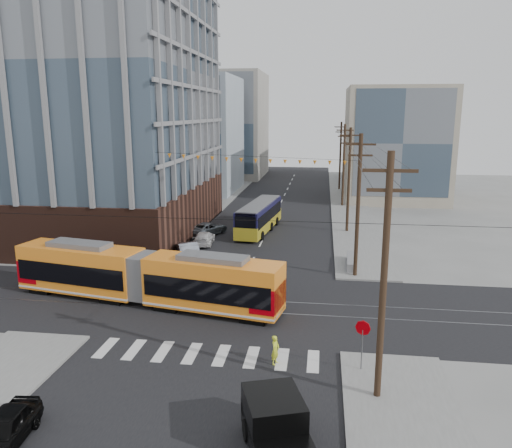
{
  "coord_description": "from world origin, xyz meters",
  "views": [
    {
      "loc": [
        5.82,
        -26.6,
        12.49
      ],
      "look_at": [
        0.77,
        10.8,
        4.03
      ],
      "focal_mm": 35.0,
      "sensor_mm": 36.0,
      "label": 1
    }
  ],
  "objects": [
    {
      "name": "pickup_truck",
      "position": [
        4.74,
        -11.23,
        1.0
      ],
      "size": [
        3.89,
        6.24,
        1.99
      ],
      "primitive_type": null,
      "rotation": [
        0.0,
        0.0,
        0.33
      ],
      "color": "black",
      "rests_on": "ground"
    },
    {
      "name": "bg_bldg_nw_near",
      "position": [
        -17.0,
        52.0,
        9.0
      ],
      "size": [
        18.0,
        16.0,
        18.0
      ],
      "primitive_type": "cube",
      "color": "#8C99A5",
      "rests_on": "ground"
    },
    {
      "name": "ground",
      "position": [
        0.0,
        0.0,
        0.0
      ],
      "size": [
        160.0,
        160.0,
        0.0
      ],
      "primitive_type": "plane",
      "color": "slate"
    },
    {
      "name": "parked_car_white",
      "position": [
        -5.42,
        19.06,
        0.62
      ],
      "size": [
        2.04,
        4.36,
        1.23
      ],
      "primitive_type": "imported",
      "rotation": [
        0.0,
        0.0,
        3.22
      ],
      "color": "silver",
      "rests_on": "ground"
    },
    {
      "name": "bg_bldg_nw_far",
      "position": [
        -14.0,
        72.0,
        10.0
      ],
      "size": [
        16.0,
        18.0,
        20.0
      ],
      "primitive_type": "cube",
      "color": "gray",
      "rests_on": "ground"
    },
    {
      "name": "parked_car_silver",
      "position": [
        -5.71,
        13.98,
        0.78
      ],
      "size": [
        3.39,
        5.0,
        1.56
      ],
      "primitive_type": "imported",
      "rotation": [
        0.0,
        0.0,
        3.55
      ],
      "color": "#9CA5B4",
      "rests_on": "ground"
    },
    {
      "name": "utility_pole_near",
      "position": [
        8.5,
        -6.0,
        5.5
      ],
      "size": [
        0.3,
        0.3,
        11.0
      ],
      "primitive_type": "cylinder",
      "color": "black",
      "rests_on": "ground"
    },
    {
      "name": "city_bus",
      "position": [
        -0.81,
        25.14,
        1.59
      ],
      "size": [
        3.73,
        11.43,
        3.18
      ],
      "primitive_type": null,
      "rotation": [
        0.0,
        0.0,
        -0.12
      ],
      "color": "#121036",
      "rests_on": "ground"
    },
    {
      "name": "stop_sign",
      "position": [
        7.95,
        -3.72,
        1.26
      ],
      "size": [
        0.99,
        0.99,
        2.52
      ],
      "primitive_type": null,
      "rotation": [
        0.0,
        0.0,
        -0.37
      ],
      "color": "#B10007",
      "rests_on": "ground"
    },
    {
      "name": "pedestrian",
      "position": [
        3.69,
        -3.5,
        0.76
      ],
      "size": [
        0.53,
        0.65,
        1.53
      ],
      "primitive_type": "imported",
      "rotation": [
        0.0,
        0.0,
        1.22
      ],
      "color": "yellow",
      "rests_on": "ground"
    },
    {
      "name": "streetcar",
      "position": [
        -5.78,
        3.67,
        1.82
      ],
      "size": [
        19.01,
        6.26,
        3.63
      ],
      "primitive_type": null,
      "rotation": [
        0.0,
        0.0,
        -0.2
      ],
      "color": "orange",
      "rests_on": "ground"
    },
    {
      "name": "bg_bldg_ne_near",
      "position": [
        16.0,
        48.0,
        8.0
      ],
      "size": [
        14.0,
        14.0,
        16.0
      ],
      "primitive_type": "cube",
      "color": "gray",
      "rests_on": "ground"
    },
    {
      "name": "parked_car_grey",
      "position": [
        -5.9,
        22.85,
        0.66
      ],
      "size": [
        3.96,
        5.24,
        1.32
      ],
      "primitive_type": "imported",
      "rotation": [
        0.0,
        0.0,
        2.72
      ],
      "color": "slate",
      "rests_on": "ground"
    },
    {
      "name": "jersey_barrier",
      "position": [
        8.3,
        13.53,
        0.42
      ],
      "size": [
        1.11,
        4.22,
        0.84
      ],
      "primitive_type": "cube",
      "rotation": [
        0.0,
        0.0,
        -0.04
      ],
      "color": "slate",
      "rests_on": "ground"
    },
    {
      "name": "office_building",
      "position": [
        -22.0,
        23.0,
        14.3
      ],
      "size": [
        30.0,
        25.0,
        28.6
      ],
      "primitive_type": "cube",
      "color": "#381E16",
      "rests_on": "ground"
    },
    {
      "name": "black_sedan",
      "position": [
        -5.97,
        -11.22,
        0.67
      ],
      "size": [
        1.95,
        4.05,
        1.33
      ],
      "primitive_type": "imported",
      "rotation": [
        0.0,
        0.0,
        0.1
      ],
      "color": "black",
      "rests_on": "ground"
    },
    {
      "name": "bg_bldg_ne_far",
      "position": [
        18.0,
        68.0,
        7.0
      ],
      "size": [
        16.0,
        16.0,
        14.0
      ],
      "primitive_type": "cube",
      "color": "#8C99A5",
      "rests_on": "ground"
    },
    {
      "name": "utility_pole_far",
      "position": [
        8.5,
        56.0,
        5.5
      ],
      "size": [
        0.3,
        0.3,
        11.0
      ],
      "primitive_type": "cylinder",
      "color": "black",
      "rests_on": "ground"
    }
  ]
}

